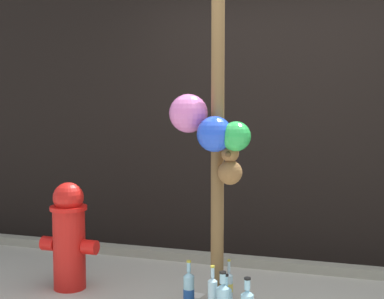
% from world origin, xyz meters
% --- Properties ---
extents(building_wall, '(10.00, 0.20, 3.14)m').
position_xyz_m(building_wall, '(0.00, 1.70, 1.57)').
color(building_wall, black).
rests_on(building_wall, ground_plane).
extents(curb_strip, '(8.00, 0.12, 0.08)m').
position_xyz_m(curb_strip, '(0.00, 1.27, 0.04)').
color(curb_strip, gray).
rests_on(curb_strip, ground_plane).
extents(memorial_post, '(0.65, 0.33, 2.61)m').
position_xyz_m(memorial_post, '(-0.22, 0.15, 1.46)').
color(memorial_post, brown).
rests_on(memorial_post, ground_plane).
extents(fire_hydrant, '(0.46, 0.28, 0.82)m').
position_xyz_m(fire_hydrant, '(-1.39, 0.31, 0.41)').
color(fire_hydrant, red).
rests_on(fire_hydrant, ground_plane).
extents(bottle_1, '(0.08, 0.08, 0.35)m').
position_xyz_m(bottle_1, '(-0.39, 0.16, 0.13)').
color(bottle_1, '#93CCE0').
rests_on(bottle_1, ground_plane).
extents(bottle_2, '(0.06, 0.06, 0.37)m').
position_xyz_m(bottle_2, '(-0.19, 0.04, 0.15)').
color(bottle_2, '#B2DBEA').
rests_on(bottle_2, ground_plane).
extents(bottle_4, '(0.06, 0.06, 0.30)m').
position_xyz_m(bottle_4, '(-0.17, 0.42, 0.11)').
color(bottle_4, '#B2DBEA').
rests_on(bottle_4, ground_plane).
extents(bottle_6, '(0.07, 0.07, 0.41)m').
position_xyz_m(bottle_6, '(-0.26, 0.40, 0.17)').
color(bottle_6, brown).
rests_on(bottle_6, ground_plane).
extents(litter_1, '(0.13, 0.11, 0.01)m').
position_xyz_m(litter_1, '(-0.15, 1.28, 0.00)').
color(litter_1, '#8C99B2').
rests_on(litter_1, ground_plane).
extents(litter_2, '(0.14, 0.12, 0.01)m').
position_xyz_m(litter_2, '(-0.44, 0.45, 0.00)').
color(litter_2, silver).
rests_on(litter_2, ground_plane).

